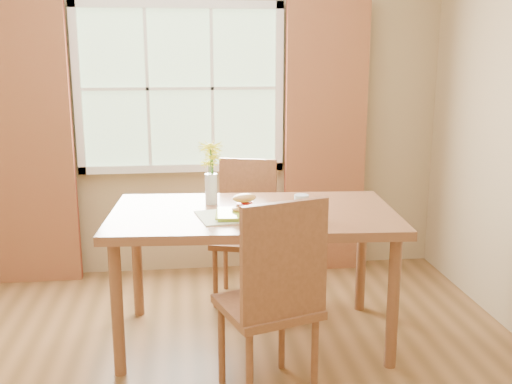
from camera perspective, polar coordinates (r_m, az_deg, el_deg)
The scene contains 12 objects.
room at distance 2.93m, azimuth -7.26°, elevation 4.66°, with size 4.24×3.84×2.74m.
window at distance 4.78m, azimuth -7.25°, elevation 9.75°, with size 1.62×0.06×1.32m.
curtain_left at distance 4.87m, azimuth -20.80°, elevation 4.33°, with size 0.65×0.08×2.20m, color maroon.
curtain_right at distance 4.86m, azimuth 6.63°, elevation 5.09°, with size 0.65×0.08×2.20m, color maroon.
dining_table at distance 3.66m, azimuth -0.27°, elevation -3.13°, with size 1.78×1.08×0.84m.
chair_near at distance 3.05m, azimuth 1.86°, elevation -9.60°, with size 0.57×0.57×1.09m.
chair_far at distance 4.39m, azimuth -1.01°, elevation -2.97°, with size 0.53×0.53×1.02m.
placemat at distance 3.53m, azimuth -1.82°, elevation -2.24°, with size 0.45×0.33×0.01m, color beige.
plate at distance 3.50m, azimuth -1.61°, elevation -2.21°, with size 0.27×0.27×0.01m, color #95B82E.
croissant_sandwich at distance 3.53m, azimuth -1.15°, elevation -1.06°, with size 0.17×0.14×0.11m.
water_glass at distance 3.52m, azimuth 4.33°, elevation -1.34°, with size 0.09×0.09×0.13m.
flower_vase at distance 3.76m, azimuth -4.31°, elevation 2.57°, with size 0.16×0.16×0.40m.
Camera 1 is at (0.02, -2.90, 1.78)m, focal length 42.00 mm.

